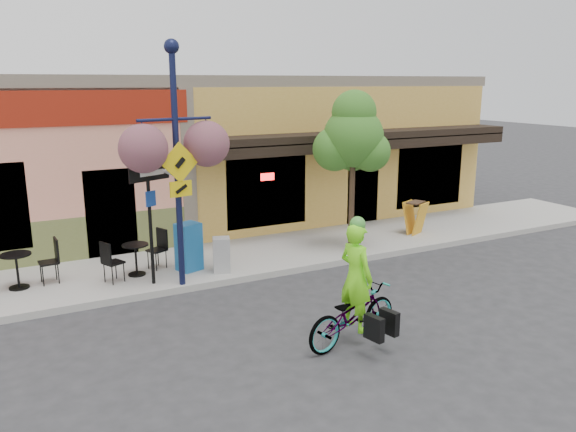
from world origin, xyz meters
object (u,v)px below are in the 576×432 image
object	(u,v)px
street_tree	(352,171)
cyclist_rider	(356,291)
lamp_post	(177,167)
newspaper_box_blue	(189,247)
one_way_sign	(150,226)
newspaper_box_grey	(221,255)
building	(180,147)
bicycle	(352,314)

from	to	relation	value
street_tree	cyclist_rider	bearing A→B (deg)	-122.65
lamp_post	newspaper_box_blue	xyz separation A→B (m)	(0.42, 0.83, -1.96)
cyclist_rider	lamp_post	world-z (taller)	lamp_post
cyclist_rider	street_tree	bearing A→B (deg)	-44.66
lamp_post	newspaper_box_blue	distance (m)	2.17
one_way_sign	newspaper_box_blue	world-z (taller)	one_way_sign
cyclist_rider	newspaper_box_grey	size ratio (longest dim) A/B	2.32
street_tree	one_way_sign	bearing A→B (deg)	-178.07
building	cyclist_rider	size ratio (longest dim) A/B	9.83
building	lamp_post	distance (m)	7.17
cyclist_rider	newspaper_box_grey	xyz separation A→B (m)	(-0.87, 4.05, -0.38)
building	bicycle	bearing A→B (deg)	-91.33
newspaper_box_blue	street_tree	distance (m)	4.43
cyclist_rider	lamp_post	xyz separation A→B (m)	(-1.90, 3.70, 1.73)
one_way_sign	newspaper_box_grey	distance (m)	1.79
lamp_post	one_way_sign	bearing A→B (deg)	139.22
building	bicycle	distance (m)	10.69
newspaper_box_blue	street_tree	size ratio (longest dim) A/B	0.27
lamp_post	street_tree	world-z (taller)	lamp_post
building	newspaper_box_blue	world-z (taller)	building
newspaper_box_blue	newspaper_box_grey	distance (m)	0.78
cyclist_rider	newspaper_box_blue	bearing A→B (deg)	6.07
building	newspaper_box_blue	bearing A→B (deg)	-105.53
lamp_post	street_tree	bearing A→B (deg)	-3.69
cyclist_rider	newspaper_box_blue	distance (m)	4.77
one_way_sign	newspaper_box_blue	bearing A→B (deg)	4.92
one_way_sign	street_tree	world-z (taller)	street_tree
bicycle	newspaper_box_grey	bearing A→B (deg)	-0.53
building	street_tree	distance (m)	6.83
newspaper_box_blue	building	bearing A→B (deg)	55.08
building	lamp_post	xyz separation A→B (m)	(-2.09, -6.85, 0.41)
bicycle	street_tree	size ratio (longest dim) A/B	0.48
one_way_sign	lamp_post	bearing A→B (deg)	-54.23
cyclist_rider	newspaper_box_grey	bearing A→B (deg)	0.14
newspaper_box_blue	street_tree	xyz separation A→B (m)	(4.16, -0.34, 1.48)
lamp_post	building	bearing A→B (deg)	63.20
bicycle	cyclist_rider	distance (m)	0.41
lamp_post	cyclist_rider	bearing A→B (deg)	-72.64
newspaper_box_blue	newspaper_box_grey	bearing A→B (deg)	-57.58
bicycle	cyclist_rider	xyz separation A→B (m)	(0.05, 0.00, 0.41)
building	one_way_sign	world-z (taller)	building
building	one_way_sign	distance (m)	7.09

